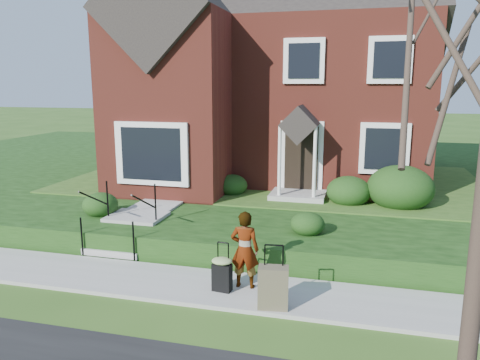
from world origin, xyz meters
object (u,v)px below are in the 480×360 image
(woman, at_px, (245,250))
(suitcase_black, at_px, (222,272))
(front_steps, at_px, (128,228))
(suitcase_olive, at_px, (273,287))

(woman, relative_size, suitcase_black, 1.59)
(front_steps, bearing_deg, suitcase_black, -33.70)
(front_steps, relative_size, suitcase_olive, 1.77)
(suitcase_olive, bearing_deg, suitcase_black, 149.66)
(front_steps, distance_m, suitcase_black, 3.60)
(front_steps, xyz_separation_m, woman, (3.37, -1.71, 0.36))
(suitcase_olive, bearing_deg, woman, 125.77)
(front_steps, xyz_separation_m, suitcase_olive, (4.06, -2.44, -0.01))
(front_steps, bearing_deg, suitcase_olive, -30.97)
(woman, height_order, suitcase_black, woman)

